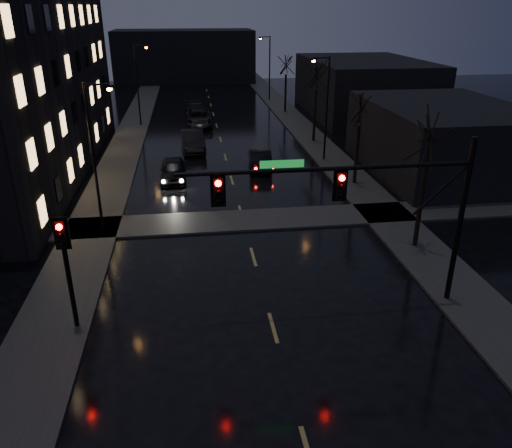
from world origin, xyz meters
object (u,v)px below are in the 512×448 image
object	(u,v)px
oncoming_car_d	(197,111)
lead_car	(260,159)
oncoming_car_a	(173,170)
oncoming_car_b	(193,141)
oncoming_car_c	(199,118)

from	to	relation	value
oncoming_car_d	lead_car	xyz separation A→B (m)	(4.28, -19.64, -0.05)
oncoming_car_a	oncoming_car_b	xyz separation A→B (m)	(1.55, 7.78, 0.10)
oncoming_car_b	lead_car	distance (m)	7.69
oncoming_car_b	oncoming_car_c	bearing A→B (deg)	82.09
oncoming_car_a	lead_car	xyz separation A→B (m)	(6.49, 1.89, 0.00)
lead_car	oncoming_car_a	bearing A→B (deg)	20.97
oncoming_car_b	oncoming_car_d	bearing A→B (deg)	83.87
oncoming_car_c	lead_car	size ratio (longest dim) A/B	1.24
oncoming_car_b	lead_car	bearing A→B (deg)	-53.30
oncoming_car_c	lead_car	world-z (taller)	oncoming_car_c
oncoming_car_c	oncoming_car_b	bearing A→B (deg)	-94.86
oncoming_car_b	oncoming_car_c	size ratio (longest dim) A/B	0.91
oncoming_car_b	oncoming_car_d	distance (m)	13.78
oncoming_car_c	oncoming_car_d	bearing A→B (deg)	91.29
oncoming_car_c	oncoming_car_d	xyz separation A→B (m)	(-0.11, 4.00, 0.02)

